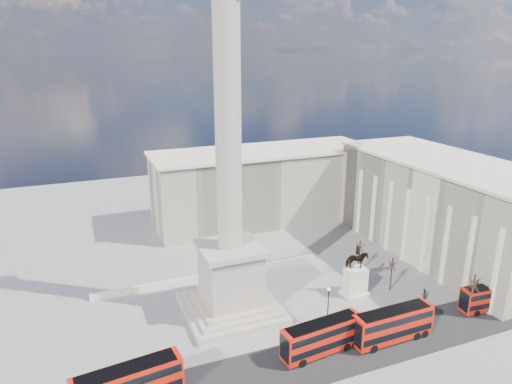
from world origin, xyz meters
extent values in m
plane|color=gray|center=(0.00, 0.00, 0.00)|extent=(180.00, 180.00, 0.00)
cube|color=#272727|center=(5.00, -10.00, 0.00)|extent=(120.00, 9.00, 0.01)
cube|color=#AB9E8E|center=(0.00, 5.00, 0.50)|extent=(14.00, 14.00, 1.00)
cube|color=#AB9E8E|center=(0.00, 5.00, 1.25)|extent=(12.00, 12.00, 0.50)
cube|color=#AB9E8E|center=(0.00, 5.00, 1.75)|extent=(10.00, 10.00, 0.50)
cube|color=#AB9E8E|center=(0.00, 5.00, 6.00)|extent=(8.00, 8.00, 8.00)
cube|color=#AB9E8E|center=(0.00, 5.00, 10.40)|extent=(9.00, 9.00, 0.80)
cylinder|color=#ABA18E|center=(0.00, 5.00, 27.80)|extent=(3.60, 3.60, 34.00)
cube|color=beige|center=(0.00, 16.00, 0.55)|extent=(40.00, 0.60, 1.10)
cube|color=beige|center=(45.00, 10.00, 9.00)|extent=(18.00, 45.00, 18.00)
cube|color=beige|center=(45.00, 10.00, 18.30)|extent=(19.00, 46.00, 0.60)
cube|color=beige|center=(20.00, 40.00, 8.00)|extent=(50.00, 16.00, 16.00)
cube|color=beige|center=(20.00, 40.00, 16.30)|extent=(51.00, 17.00, 0.60)
cube|color=black|center=(-16.80, -9.10, 3.78)|extent=(11.82, 4.15, 0.99)
cube|color=black|center=(-16.80, -9.10, 4.85)|extent=(11.06, 3.74, 0.07)
cube|color=red|center=(7.71, -9.01, 2.45)|extent=(11.55, 3.70, 4.18)
cube|color=black|center=(7.71, -9.01, 1.70)|extent=(11.10, 3.71, 0.93)
cube|color=black|center=(7.71, -9.01, 3.56)|extent=(11.10, 3.71, 0.93)
cube|color=black|center=(7.71, -9.01, 4.57)|extent=(10.39, 3.33, 0.06)
cylinder|color=black|center=(3.99, -9.38, 0.57)|extent=(1.40, 2.80, 1.13)
cylinder|color=black|center=(10.88, -8.69, 0.57)|extent=(1.40, 2.80, 1.13)
cylinder|color=black|center=(12.23, -8.56, 0.57)|extent=(1.40, 2.80, 1.13)
cube|color=red|center=(17.95, -10.19, 2.53)|extent=(11.76, 2.91, 4.31)
cube|color=black|center=(17.95, -10.19, 1.76)|extent=(11.29, 2.96, 0.96)
cube|color=black|center=(17.95, -10.19, 3.67)|extent=(11.29, 2.96, 0.96)
cube|color=black|center=(17.95, -10.19, 4.71)|extent=(10.58, 2.61, 0.06)
cylinder|color=black|center=(14.09, -10.28, 0.59)|extent=(1.23, 2.80, 1.17)
cylinder|color=black|center=(21.23, -10.13, 0.59)|extent=(1.23, 2.80, 1.17)
cylinder|color=black|center=(22.63, -10.10, 0.59)|extent=(1.23, 2.80, 1.17)
cube|color=red|center=(36.98, -9.25, 2.16)|extent=(10.18, 3.16, 3.69)
cube|color=black|center=(36.98, -9.25, 1.50)|extent=(9.78, 3.19, 0.82)
cube|color=black|center=(36.98, -9.25, 3.14)|extent=(9.78, 3.19, 0.82)
cube|color=black|center=(36.98, -9.25, 4.03)|extent=(9.16, 2.85, 0.05)
cylinder|color=black|center=(33.69, -8.95, 0.50)|extent=(1.21, 2.48, 1.00)
cylinder|color=black|center=(39.77, -9.50, 0.50)|extent=(1.21, 2.48, 1.00)
cylinder|color=black|center=(40.97, -9.61, 0.50)|extent=(1.21, 2.48, 1.00)
cylinder|color=black|center=(11.63, -3.77, 0.23)|extent=(0.41, 0.41, 0.47)
cylinder|color=black|center=(11.63, -3.77, 2.79)|extent=(0.15, 0.15, 5.58)
cylinder|color=black|center=(11.63, -3.77, 5.49)|extent=(0.28, 0.28, 0.28)
sphere|color=silver|center=(11.63, -3.77, 5.81)|extent=(0.52, 0.52, 0.52)
cube|color=beige|center=(20.27, 2.26, 0.26)|extent=(4.21, 3.16, 0.53)
cube|color=beige|center=(20.27, 2.26, 2.32)|extent=(3.37, 2.32, 4.63)
imported|color=black|center=(20.27, 2.26, 6.05)|extent=(3.66, 2.39, 2.84)
cylinder|color=black|center=(20.27, 2.26, 7.78)|extent=(0.53, 0.53, 1.26)
sphere|color=black|center=(20.27, 2.26, 8.53)|extent=(0.38, 0.38, 0.38)
cylinder|color=#332319|center=(32.43, -9.69, 3.48)|extent=(0.28, 0.28, 6.97)
cylinder|color=#332319|center=(26.58, 1.34, 2.88)|extent=(0.27, 0.27, 5.75)
cylinder|color=#332319|center=(25.09, 8.42, 3.10)|extent=(0.27, 0.27, 6.20)
imported|color=black|center=(16.96, -6.50, 0.79)|extent=(0.58, 0.39, 1.57)
imported|color=black|center=(29.47, -3.28, 0.95)|extent=(0.93, 0.72, 1.90)
imported|color=black|center=(8.49, -5.79, 0.94)|extent=(1.11, 1.09, 1.87)
camera|label=1|loc=(-19.13, -53.14, 38.01)|focal=32.00mm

